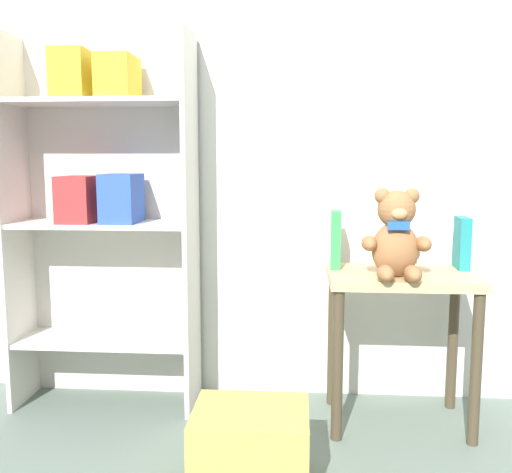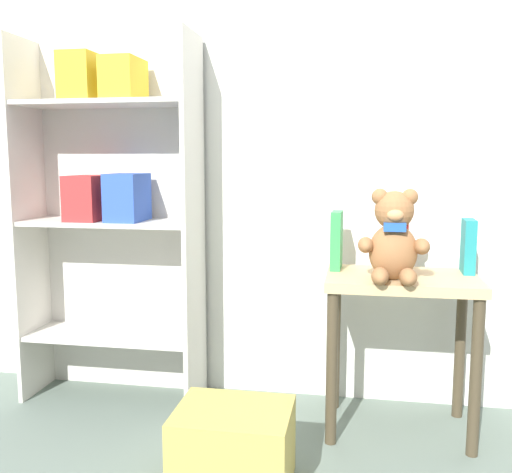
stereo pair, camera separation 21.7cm
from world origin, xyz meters
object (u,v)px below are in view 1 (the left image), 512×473
teddy_bear (396,237)px  book_standing_red (399,243)px  display_table (401,303)px  book_standing_green (336,239)px  storage_bin (251,449)px  book_standing_teal (462,243)px  bookshelf_side (105,199)px

teddy_bear → book_standing_red: (0.04, 0.17, -0.05)m
display_table → book_standing_green: 0.34m
storage_bin → display_table: bearing=42.5°
book_standing_red → book_standing_teal: book_standing_teal is taller
book_standing_red → book_standing_teal: (0.24, 0.02, 0.00)m
bookshelf_side → teddy_bear: (1.12, -0.22, -0.11)m
book_standing_teal → storage_bin: (-0.76, -0.57, -0.56)m
bookshelf_side → book_standing_teal: (1.40, -0.04, -0.16)m
display_table → book_standing_teal: 0.33m
teddy_bear → book_standing_red: teddy_bear is taller
book_standing_red → storage_bin: (-0.52, -0.55, -0.56)m
display_table → bookshelf_side: bearing=173.4°
storage_bin → book_standing_green: bearing=63.2°
book_standing_green → storage_bin: book_standing_green is taller
teddy_bear → book_standing_green: teddy_bear is taller
teddy_bear → storage_bin: 0.86m
display_table → book_standing_red: (0.00, 0.08, 0.21)m
book_standing_red → book_standing_green: bearing=177.5°
bookshelf_side → book_standing_teal: 1.41m
book_standing_red → storage_bin: size_ratio=0.56×
teddy_bear → book_standing_green: size_ratio=1.44×
book_standing_green → book_standing_red: bearing=1.9°
bookshelf_side → storage_bin: bookshelf_side is taller
bookshelf_side → storage_bin: 1.13m
display_table → book_standing_green: (-0.24, 0.08, 0.23)m
book_standing_teal → bookshelf_side: bearing=-179.6°
display_table → teddy_bear: teddy_bear is taller
teddy_bear → storage_bin: bearing=-141.2°
bookshelf_side → book_standing_teal: bookshelf_side is taller
bookshelf_side → display_table: 1.22m
display_table → book_standing_red: bearing=90.0°
book_standing_red → teddy_bear: bearing=-105.0°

